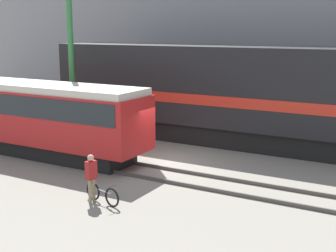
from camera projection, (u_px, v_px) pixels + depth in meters
name	position (u px, v px, depth m)	size (l,w,h in m)	color
ground_plane	(157.00, 164.00, 20.12)	(120.00, 120.00, 0.00)	gray
track_near	(141.00, 170.00, 19.03)	(60.00, 1.51, 0.14)	#47423D
track_far	(206.00, 139.00, 24.36)	(60.00, 1.51, 0.14)	#47423D
building_backdrop	(262.00, 18.00, 29.98)	(45.90, 6.00, 12.79)	gray
freight_locomotive	(254.00, 95.00, 22.64)	(21.73, 3.04, 5.48)	black
streetcar	(24.00, 112.00, 21.79)	(12.84, 2.54, 3.30)	black
bicycle	(102.00, 194.00, 15.53)	(1.59, 0.51, 0.72)	black
person	(91.00, 174.00, 15.52)	(0.29, 0.40, 1.65)	#8C7A5B
utility_pole_center	(71.00, 55.00, 23.81)	(0.28, 0.28, 8.77)	#2D7238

